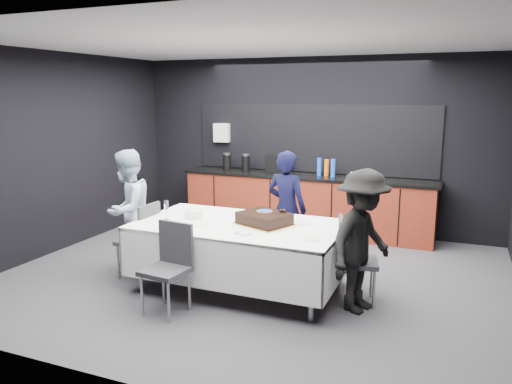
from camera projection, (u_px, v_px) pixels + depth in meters
ground at (253, 277)px, 6.15m from camera, size 6.00×6.00×0.00m
room_shell at (253, 125)px, 5.79m from camera, size 6.04×5.04×2.82m
kitchenette at (305, 199)px, 8.06m from camera, size 4.10×0.64×2.05m
party_table at (239, 235)px, 5.66m from camera, size 2.32×1.32×0.78m
cake_assembly at (264, 219)px, 5.57m from camera, size 0.69×0.63×0.17m
plate_stack at (194, 214)px, 5.86m from camera, size 0.21×0.21×0.10m
loose_plate_near at (200, 225)px, 5.55m from camera, size 0.18×0.18×0.01m
loose_plate_right_a at (302, 223)px, 5.62m from camera, size 0.22×0.22×0.01m
loose_plate_right_b at (310, 239)px, 5.03m from camera, size 0.21×0.21×0.01m
loose_plate_far at (254, 213)px, 6.10m from camera, size 0.21×0.21×0.01m
fork_pile at (243, 233)px, 5.20m from camera, size 0.18×0.14×0.02m
champagne_flute at (166, 206)px, 5.79m from camera, size 0.06×0.06×0.22m
chair_left at (143, 235)px, 6.05m from camera, size 0.42×0.42×0.92m
chair_right at (350, 254)px, 5.33m from camera, size 0.51×0.51×0.92m
chair_near at (170, 261)px, 5.12m from camera, size 0.47×0.47×0.92m
person_center at (287, 209)px, 6.43m from camera, size 0.62×0.47×1.52m
person_left at (128, 210)px, 6.33m from camera, size 0.64×0.79×1.54m
person_right at (362, 241)px, 5.08m from camera, size 0.85×1.09×1.49m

